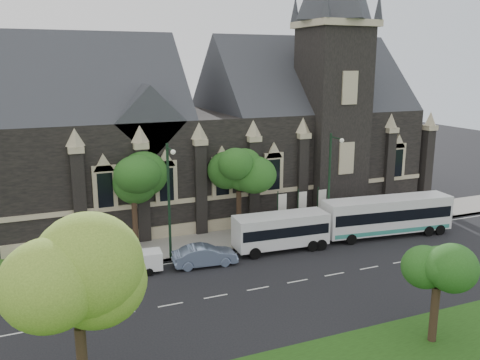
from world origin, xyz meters
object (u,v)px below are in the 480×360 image
street_lamp_near (331,179)px  box_trailer (148,260)px  banner_flag_left (281,209)px  tree_walk_left (135,179)px  sedan (205,255)px  tree_park_near (81,278)px  tree_park_east (439,259)px  tour_coach (387,215)px  banner_flag_center (301,206)px  car_far_red (94,275)px  street_lamp_mid (169,195)px  banner_flag_right (320,204)px  tree_walk_right (240,169)px  shuttle_bus (281,230)px

street_lamp_near → box_trailer: size_ratio=3.07×
box_trailer → banner_flag_left: bearing=20.5°
tree_walk_left → sedan: size_ratio=1.60×
sedan → tree_park_near: bearing=150.0°
tree_park_east → tour_coach: bearing=59.6°
street_lamp_near → box_trailer: bearing=-174.8°
banner_flag_center → car_far_red: (-18.29, -4.12, -1.68)m
street_lamp_near → car_far_red: bearing=-173.7°
tree_park_east → street_lamp_mid: 19.32m
box_trailer → sedan: size_ratio=0.62×
car_far_red → tree_park_east: bearing=-136.9°
car_far_red → street_lamp_near: bearing=-89.3°
banner_flag_left → banner_flag_right: size_ratio=1.00×
tree_walk_right → box_trailer: tree_walk_right is taller
tree_park_near → tour_coach: bearing=28.0°
street_lamp_near → car_far_red: (-20.00, -2.21, -4.41)m
tree_park_near → tree_walk_left: bearing=72.9°
sedan → banner_flag_left: bearing=-59.7°
tour_coach → box_trailer: 20.97m
tree_park_east → car_far_red: tree_park_east is taller
street_lamp_mid → banner_flag_left: size_ratio=2.25×
street_lamp_mid → shuttle_bus: size_ratio=1.16×
banner_flag_right → tour_coach: banner_flag_right is taller
tree_walk_right → banner_flag_right: tree_walk_right is taller
banner_flag_right → sedan: size_ratio=0.84×
tree_park_east → street_lamp_mid: (-10.18, 16.42, 0.49)m
tree_walk_left → street_lamp_mid: bearing=-63.5°
street_lamp_mid → box_trailer: size_ratio=3.07×
tree_park_east → sedan: (-8.16, 14.46, -3.83)m
car_far_red → banner_flag_left: bearing=-81.4°
street_lamp_near → box_trailer: street_lamp_near is taller
banner_flag_left → car_far_red: banner_flag_left is taller
street_lamp_near → tree_walk_left: bearing=167.1°
tree_walk_right → car_far_red: (-13.21, -5.83, -5.12)m
banner_flag_center → shuttle_bus: size_ratio=0.52×
box_trailer → sedan: (4.17, -0.48, -0.09)m
banner_flag_center → shuttle_bus: (-3.56, -3.14, -0.69)m
tree_walk_right → street_lamp_mid: 8.10m
tree_walk_right → car_far_red: size_ratio=1.89×
street_lamp_near → banner_flag_right: 3.34m
tree_walk_right → tree_park_east: bearing=-81.6°
banner_flag_left → sedan: size_ratio=0.84×
tree_walk_left → banner_flag_left: size_ratio=1.91×
shuttle_bus → box_trailer: 10.91m
street_lamp_near → car_far_red: street_lamp_near is taller
banner_flag_center → sedan: banner_flag_center is taller
banner_flag_left → tree_walk_right: bearing=150.9°
tree_walk_right → tree_park_near: bearing=-127.6°
street_lamp_mid → car_far_red: (-6.00, -2.21, -4.41)m
banner_flag_right → sedan: 12.96m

